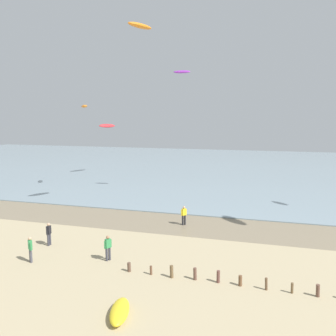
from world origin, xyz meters
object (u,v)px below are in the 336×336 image
object	(u,v)px
person_nearest_camera	(30,249)
grounded_kite	(120,311)
kite_aloft_4	(107,126)
person_by_waterline	(108,247)
kite_aloft_1	(182,72)
kite_aloft_2	(84,106)
kite_aloft_0	(140,26)
person_left_flank	(49,233)
person_right_flank	(184,215)

from	to	relation	value
person_nearest_camera	grounded_kite	distance (m)	9.24
person_nearest_camera	kite_aloft_4	size ratio (longest dim) A/B	0.53
person_by_waterline	kite_aloft_1	size ratio (longest dim) A/B	0.86
kite_aloft_1	kite_aloft_2	world-z (taller)	kite_aloft_1
person_by_waterline	kite_aloft_4	world-z (taller)	kite_aloft_4
grounded_kite	kite_aloft_0	world-z (taller)	kite_aloft_0
kite_aloft_4	kite_aloft_1	bearing A→B (deg)	76.02
person_left_flank	grounded_kite	size ratio (longest dim) A/B	0.70
person_nearest_camera	kite_aloft_0	distance (m)	21.02
person_left_flank	person_right_flank	world-z (taller)	same
grounded_kite	kite_aloft_1	xyz separation A→B (m)	(-3.51, 26.29, 14.39)
person_right_flank	grounded_kite	bearing A→B (deg)	-88.34
person_nearest_camera	person_left_flank	size ratio (longest dim) A/B	1.00
kite_aloft_0	kite_aloft_1	distance (m)	10.15
person_nearest_camera	kite_aloft_1	size ratio (longest dim) A/B	0.86
person_left_flank	kite_aloft_4	distance (m)	33.15
person_left_flank	kite_aloft_4	size ratio (longest dim) A/B	0.53
person_by_waterline	person_right_flank	distance (m)	9.46
kite_aloft_0	person_right_flank	bearing A→B (deg)	-85.16
person_by_waterline	grounded_kite	xyz separation A→B (m)	(3.43, -5.88, -0.67)
person_by_waterline	kite_aloft_0	size ratio (longest dim) A/B	0.61
person_by_waterline	grounded_kite	world-z (taller)	person_by_waterline
person_by_waterline	kite_aloft_4	distance (m)	36.36
person_right_flank	grounded_kite	world-z (taller)	person_right_flank
kite_aloft_1	person_left_flank	bearing A→B (deg)	70.05
person_by_waterline	kite_aloft_2	size ratio (longest dim) A/B	0.77
person_nearest_camera	person_right_flank	bearing A→B (deg)	53.85
person_left_flank	kite_aloft_4	world-z (taller)	kite_aloft_4
person_by_waterline	kite_aloft_1	xyz separation A→B (m)	(-0.09, 20.41, 13.72)
person_left_flank	kite_aloft_2	world-z (taller)	kite_aloft_2
person_by_waterline	kite_aloft_4	xyz separation A→B (m)	(-15.43, 32.13, 7.16)
person_by_waterline	grounded_kite	distance (m)	6.84
kite_aloft_2	kite_aloft_0	bearing A→B (deg)	16.11
person_nearest_camera	person_left_flank	distance (m)	3.06
person_nearest_camera	kite_aloft_1	distance (m)	26.39
kite_aloft_1	kite_aloft_2	bearing A→B (deg)	-3.46
person_left_flank	kite_aloft_4	bearing A→B (deg)	108.00
grounded_kite	kite_aloft_4	world-z (taller)	kite_aloft_4
kite_aloft_0	kite_aloft_1	xyz separation A→B (m)	(1.53, 9.60, -2.92)
person_nearest_camera	grounded_kite	world-z (taller)	person_nearest_camera
person_right_flank	kite_aloft_1	distance (m)	18.13
person_nearest_camera	kite_aloft_2	xyz separation A→B (m)	(-8.00, 21.86, 9.89)
kite_aloft_0	kite_aloft_2	size ratio (longest dim) A/B	1.26
person_by_waterline	kite_aloft_2	xyz separation A→B (m)	(-12.76, 20.22, 9.89)
kite_aloft_1	kite_aloft_0	bearing A→B (deg)	76.67
person_by_waterline	kite_aloft_2	bearing A→B (deg)	122.25
person_by_waterline	person_right_flank	size ratio (longest dim) A/B	1.00
person_left_flank	kite_aloft_0	distance (m)	19.52
person_nearest_camera	kite_aloft_0	xyz separation A→B (m)	(3.14, 12.44, 16.64)
kite_aloft_0	kite_aloft_4	xyz separation A→B (m)	(-13.82, 21.33, -9.48)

